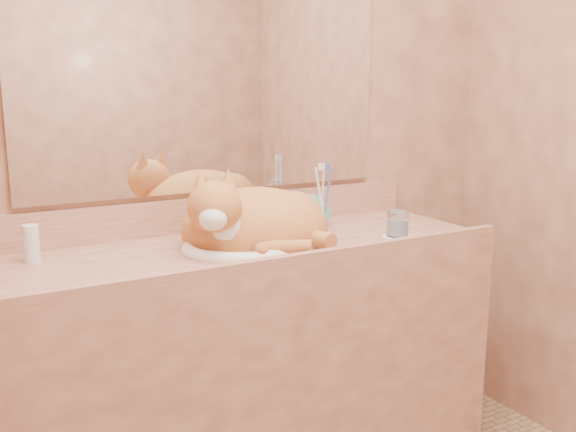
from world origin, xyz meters
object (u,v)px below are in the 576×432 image
sink_basin (251,226)px  water_glass (398,224)px  vanity_counter (248,370)px  cat (251,220)px  toothbrush_cup (324,215)px  soap_dispenser (260,206)px

sink_basin → water_glass: bearing=-8.6°
vanity_counter → sink_basin: size_ratio=3.65×
vanity_counter → cat: (0.01, -0.00, 0.51)m
toothbrush_cup → water_glass: size_ratio=1.30×
sink_basin → toothbrush_cup: (0.34, 0.11, -0.02)m
vanity_counter → water_glass: bearing=-18.9°
vanity_counter → cat: 0.51m
sink_basin → water_glass: (0.47, -0.14, -0.02)m
sink_basin → toothbrush_cup: sink_basin is taller
soap_dispenser → toothbrush_cup: soap_dispenser is taller
sink_basin → soap_dispenser: size_ratio=2.25×
sink_basin → toothbrush_cup: 0.35m
sink_basin → toothbrush_cup: size_ratio=4.02×
cat → toothbrush_cup: bearing=35.0°
water_glass → soap_dispenser: bearing=142.2°
vanity_counter → sink_basin: bearing=-73.0°
sink_basin → cat: 0.02m
sink_basin → soap_dispenser: bearing=61.8°
soap_dispenser → water_glass: soap_dispenser is taller
toothbrush_cup → water_glass: 0.28m
vanity_counter → toothbrush_cup: toothbrush_cup is taller
sink_basin → soap_dispenser: 0.18m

